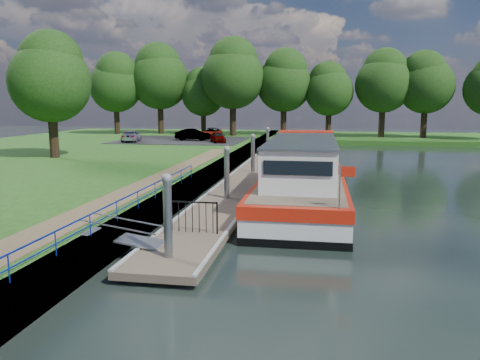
% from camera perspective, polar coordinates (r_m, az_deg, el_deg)
% --- Properties ---
extents(ground, '(160.00, 160.00, 0.00)m').
position_cam_1_polar(ground, '(14.98, -8.03, -10.12)').
color(ground, black).
rests_on(ground, ground).
extents(bank_edge, '(1.10, 90.00, 0.78)m').
position_cam_1_polar(bank_edge, '(29.63, -4.00, 0.43)').
color(bank_edge, '#473D2D').
rests_on(bank_edge, ground).
extents(far_bank, '(60.00, 18.00, 0.60)m').
position_cam_1_polar(far_bank, '(66.05, 16.30, 4.93)').
color(far_bank, '#214F16').
rests_on(far_bank, ground).
extents(footpath, '(1.60, 40.00, 0.05)m').
position_cam_1_polar(footpath, '(23.54, -12.42, -1.08)').
color(footpath, brown).
rests_on(footpath, riverbank).
extents(carpark, '(14.00, 12.00, 0.06)m').
position_cam_1_polar(carpark, '(53.85, -7.01, 4.85)').
color(carpark, black).
rests_on(carpark, riverbank).
extents(blue_fence, '(0.04, 18.04, 0.72)m').
position_cam_1_polar(blue_fence, '(18.29, -13.52, -2.45)').
color(blue_fence, '#0C2DBF').
rests_on(blue_fence, riverbank).
extents(pontoon, '(2.50, 30.00, 0.56)m').
position_cam_1_polar(pontoon, '(27.22, 0.24, -0.77)').
color(pontoon, brown).
rests_on(pontoon, ground).
extents(mooring_piles, '(0.30, 27.30, 3.55)m').
position_cam_1_polar(mooring_piles, '(27.05, 0.24, 1.51)').
color(mooring_piles, gray).
rests_on(mooring_piles, ground).
extents(gangway, '(2.58, 1.00, 0.92)m').
position_cam_1_polar(gangway, '(15.87, -13.96, -6.82)').
color(gangway, '#A5A8AD').
rests_on(gangway, ground).
extents(gate_panel, '(1.85, 0.05, 1.15)m').
position_cam_1_polar(gate_panel, '(16.69, -5.84, -3.94)').
color(gate_panel, black).
rests_on(gate_panel, ground).
extents(barge, '(4.36, 21.15, 4.78)m').
position_cam_1_polar(barge, '(26.32, 7.83, 0.78)').
color(barge, black).
rests_on(barge, ground).
extents(horizon_trees, '(54.38, 10.03, 12.87)m').
position_cam_1_polar(horizon_trees, '(62.48, 4.22, 12.06)').
color(horizon_trees, '#332316').
rests_on(horizon_trees, ground).
extents(bank_tree_a, '(6.12, 6.12, 9.72)m').
position_cam_1_polar(bank_tree_a, '(39.28, -22.10, 11.68)').
color(bank_tree_a, '#332316').
rests_on(bank_tree_a, riverbank).
extents(car_a, '(2.45, 3.46, 1.09)m').
position_cam_1_polar(car_a, '(50.08, -2.71, 5.24)').
color(car_a, '#999999').
rests_on(car_a, carpark).
extents(car_b, '(3.94, 1.46, 1.29)m').
position_cam_1_polar(car_b, '(52.95, -5.75, 5.53)').
color(car_b, '#999999').
rests_on(car_b, carpark).
extents(car_c, '(2.55, 4.45, 1.21)m').
position_cam_1_polar(car_c, '(52.39, -13.12, 5.25)').
color(car_c, '#999999').
rests_on(car_c, carpark).
extents(car_d, '(2.10, 4.38, 1.20)m').
position_cam_1_polar(car_d, '(56.47, -3.48, 5.75)').
color(car_d, '#999999').
rests_on(car_d, carpark).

